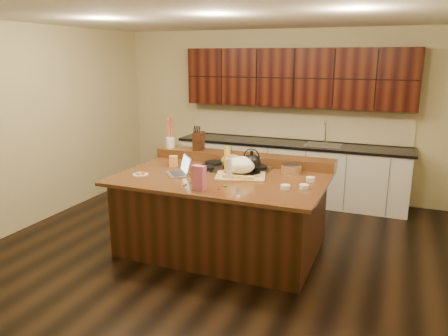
% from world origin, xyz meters
% --- Properties ---
extents(room, '(5.52, 5.02, 2.72)m').
position_xyz_m(room, '(0.00, 0.00, 1.35)').
color(room, black).
rests_on(room, ground).
extents(island, '(2.40, 1.60, 0.92)m').
position_xyz_m(island, '(0.00, 0.00, 0.46)').
color(island, black).
rests_on(island, ground).
extents(back_ledge, '(2.40, 0.30, 0.12)m').
position_xyz_m(back_ledge, '(0.00, 0.70, 0.98)').
color(back_ledge, black).
rests_on(back_ledge, island).
extents(cooktop, '(0.92, 0.52, 0.05)m').
position_xyz_m(cooktop, '(0.00, 0.30, 0.94)').
color(cooktop, gray).
rests_on(cooktop, island).
extents(back_counter, '(3.70, 0.66, 2.40)m').
position_xyz_m(back_counter, '(0.30, 2.23, 0.98)').
color(back_counter, silver).
rests_on(back_counter, ground).
extents(kettle, '(0.29, 0.29, 0.20)m').
position_xyz_m(kettle, '(0.30, 0.17, 1.07)').
color(kettle, black).
rests_on(kettle, cooktop).
extents(green_bowl, '(0.34, 0.34, 0.14)m').
position_xyz_m(green_bowl, '(0.00, 0.30, 1.04)').
color(green_bowl, olive).
rests_on(green_bowl, cooktop).
extents(laptop, '(0.40, 0.40, 0.22)m').
position_xyz_m(laptop, '(-0.48, -0.13, 0.98)').
color(laptop, '#B7B7BC').
rests_on(laptop, island).
extents(oil_bottle, '(0.07, 0.07, 0.27)m').
position_xyz_m(oil_bottle, '(-0.01, 0.17, 1.06)').
color(oil_bottle, yellow).
rests_on(oil_bottle, island).
extents(vinegar_bottle, '(0.08, 0.08, 0.25)m').
position_xyz_m(vinegar_bottle, '(0.14, -0.15, 1.04)').
color(vinegar_bottle, silver).
rests_on(vinegar_bottle, island).
extents(wooden_tray, '(0.65, 0.54, 0.23)m').
position_xyz_m(wooden_tray, '(0.21, 0.06, 1.02)').
color(wooden_tray, tan).
rests_on(wooden_tray, island).
extents(ramekin_a, '(0.11, 0.11, 0.04)m').
position_xyz_m(ramekin_a, '(0.82, -0.24, 0.94)').
color(ramekin_a, white).
rests_on(ramekin_a, island).
extents(ramekin_b, '(0.13, 0.13, 0.04)m').
position_xyz_m(ramekin_b, '(0.99, -0.16, 0.94)').
color(ramekin_b, white).
rests_on(ramekin_b, island).
extents(ramekin_c, '(0.12, 0.12, 0.04)m').
position_xyz_m(ramekin_c, '(1.00, 0.16, 0.94)').
color(ramekin_c, white).
rests_on(ramekin_c, island).
extents(strainer_bowl, '(0.31, 0.31, 0.09)m').
position_xyz_m(strainer_bowl, '(0.72, 0.42, 0.97)').
color(strainer_bowl, '#996B3F').
rests_on(strainer_bowl, island).
extents(kitchen_timer, '(0.11, 0.11, 0.07)m').
position_xyz_m(kitchen_timer, '(0.40, -0.58, 0.96)').
color(kitchen_timer, silver).
rests_on(kitchen_timer, island).
extents(pink_bag, '(0.15, 0.10, 0.26)m').
position_xyz_m(pink_bag, '(-0.01, -0.61, 1.05)').
color(pink_bag, '#B95774').
rests_on(pink_bag, island).
extents(candy_plate, '(0.23, 0.23, 0.01)m').
position_xyz_m(candy_plate, '(-0.91, -0.33, 0.93)').
color(candy_plate, white).
rests_on(candy_plate, island).
extents(package_box, '(0.12, 0.10, 0.14)m').
position_xyz_m(package_box, '(-0.73, 0.16, 0.99)').
color(package_box, '#E79D51').
rests_on(package_box, island).
extents(utensil_crock, '(0.15, 0.15, 0.14)m').
position_xyz_m(utensil_crock, '(-1.07, 0.70, 1.11)').
color(utensil_crock, white).
rests_on(utensil_crock, back_ledge).
extents(knife_block, '(0.16, 0.22, 0.24)m').
position_xyz_m(knife_block, '(-0.63, 0.70, 1.16)').
color(knife_block, black).
rests_on(knife_block, back_ledge).
extents(gumdrop_0, '(0.02, 0.02, 0.02)m').
position_xyz_m(gumdrop_0, '(-0.14, -0.45, 0.93)').
color(gumdrop_0, red).
rests_on(gumdrop_0, island).
extents(gumdrop_1, '(0.02, 0.02, 0.02)m').
position_xyz_m(gumdrop_1, '(0.19, -0.40, 0.93)').
color(gumdrop_1, '#198C26').
rests_on(gumdrop_1, island).
extents(gumdrop_2, '(0.02, 0.02, 0.02)m').
position_xyz_m(gumdrop_2, '(0.17, -0.53, 0.93)').
color(gumdrop_2, red).
rests_on(gumdrop_2, island).
extents(gumdrop_3, '(0.02, 0.02, 0.02)m').
position_xyz_m(gumdrop_3, '(-0.13, -0.42, 0.93)').
color(gumdrop_3, '#198C26').
rests_on(gumdrop_3, island).
extents(gumdrop_4, '(0.02, 0.02, 0.02)m').
position_xyz_m(gumdrop_4, '(0.05, -0.59, 0.93)').
color(gumdrop_4, red).
rests_on(gumdrop_4, island).
extents(gumdrop_5, '(0.02, 0.02, 0.02)m').
position_xyz_m(gumdrop_5, '(-0.21, -0.42, 0.93)').
color(gumdrop_5, '#198C26').
rests_on(gumdrop_5, island).
extents(gumdrop_6, '(0.02, 0.02, 0.02)m').
position_xyz_m(gumdrop_6, '(-0.22, -0.55, 0.93)').
color(gumdrop_6, red).
rests_on(gumdrop_6, island).
extents(gumdrop_7, '(0.02, 0.02, 0.02)m').
position_xyz_m(gumdrop_7, '(0.21, -0.40, 0.93)').
color(gumdrop_7, '#198C26').
rests_on(gumdrop_7, island).
extents(gumdrop_8, '(0.02, 0.02, 0.02)m').
position_xyz_m(gumdrop_8, '(-0.03, -0.44, 0.93)').
color(gumdrop_8, red).
rests_on(gumdrop_8, island).
extents(gumdrop_9, '(0.02, 0.02, 0.02)m').
position_xyz_m(gumdrop_9, '(-0.22, -0.50, 0.93)').
color(gumdrop_9, '#198C26').
rests_on(gumdrop_9, island).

